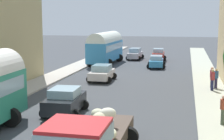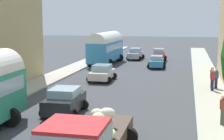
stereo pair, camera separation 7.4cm
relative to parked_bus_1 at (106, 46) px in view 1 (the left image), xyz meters
name	(u,v)px [view 1 (the left image)]	position (x,y,z in m)	size (l,w,h in m)	color
ground_plane	(128,79)	(4.58, -9.80, -2.21)	(154.00, 154.00, 0.00)	#3D4045
sidewalk_left	(57,75)	(-2.67, -9.80, -2.14)	(2.50, 70.00, 0.14)	#AEA79C
sidewalk_right	(207,81)	(11.83, -9.80, -2.14)	(2.50, 70.00, 0.14)	#A8AB98
parked_bus_1	(106,46)	(0.00, 0.00, 0.00)	(3.46, 8.92, 4.01)	#3183BB
car_0	(156,62)	(6.54, -1.94, -1.49)	(2.25, 3.91, 1.43)	#3385BE
car_1	(158,55)	(6.22, 4.83, -1.39)	(2.20, 3.69, 1.65)	#B02A1E
car_2	(65,101)	(2.87, -22.63, -1.41)	(2.49, 3.69, 1.58)	black
car_3	(102,73)	(2.39, -11.49, -1.46)	(2.33, 3.65, 1.49)	silver
car_4	(135,54)	(2.92, 5.61, -1.43)	(2.24, 4.11, 1.59)	silver
pedestrian_0	(216,78)	(12.30, -13.42, -1.24)	(0.51, 0.51, 1.72)	#2B2846
pedestrian_1	(212,76)	(11.99, -13.22, -1.16)	(0.46, 0.46, 1.82)	#413B43
pedestrian_3	(212,79)	(11.95, -14.41, -1.17)	(0.46, 0.46, 1.81)	#1F2346
pedestrian_4	(223,109)	(11.89, -23.30, -1.23)	(0.47, 0.47, 1.72)	#424D3C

